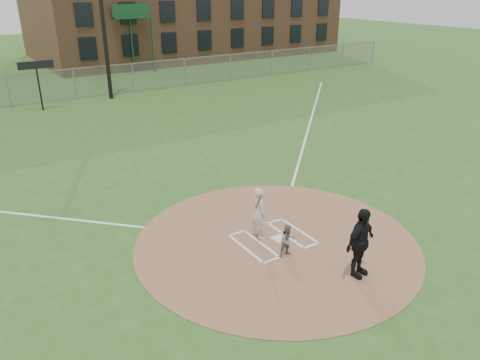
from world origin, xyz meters
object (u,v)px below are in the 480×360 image
home_plate (279,239)px  umpire (360,243)px  batter_at_plate (259,213)px  catcher (288,240)px

home_plate → umpire: 2.83m
home_plate → batter_at_plate: 1.02m
home_plate → catcher: 1.04m
umpire → catcher: bearing=107.8°
batter_at_plate → catcher: bearing=-86.8°
catcher → batter_at_plate: size_ratio=0.55×
umpire → home_plate: bearing=91.9°
home_plate → batter_at_plate: bearing=133.6°
catcher → umpire: bearing=-57.0°
umpire → batter_at_plate: bearing=97.6°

